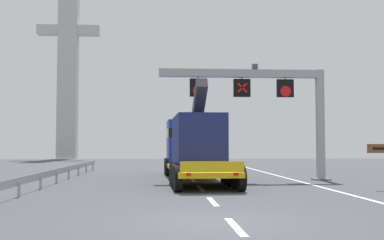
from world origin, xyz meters
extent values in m
plane|color=#424449|center=(0.00, 0.00, 0.00)|extent=(112.00, 112.00, 0.00)
cube|color=silver|center=(0.45, -0.88, 0.01)|extent=(0.20, 2.60, 0.01)
cube|color=silver|center=(0.45, 4.25, 0.01)|extent=(0.20, 2.60, 0.01)
cube|color=silver|center=(0.45, 9.37, 0.01)|extent=(0.20, 2.60, 0.01)
cube|color=silver|center=(0.45, 14.49, 0.01)|extent=(0.20, 2.60, 0.01)
cube|color=silver|center=(0.45, 19.61, 0.01)|extent=(0.20, 2.60, 0.01)
cube|color=silver|center=(0.45, 24.74, 0.01)|extent=(0.20, 2.60, 0.01)
cube|color=silver|center=(0.45, 29.86, 0.01)|extent=(0.20, 2.60, 0.01)
cube|color=silver|center=(0.45, 34.98, 0.01)|extent=(0.20, 2.60, 0.01)
cube|color=silver|center=(0.45, 40.11, 0.01)|extent=(0.20, 2.60, 0.01)
cube|color=silver|center=(6.20, 12.00, 0.01)|extent=(0.20, 63.00, 0.01)
cube|color=#9EA0A5|center=(7.77, 14.14, 3.17)|extent=(0.40, 0.40, 6.33)
cube|color=slate|center=(7.77, 14.14, 0.04)|extent=(0.90, 0.90, 0.08)
cube|color=#9EA0A5|center=(3.23, 14.14, 6.08)|extent=(9.48, 0.44, 0.44)
cube|color=#4C4C51|center=(3.98, 14.14, 6.48)|extent=(0.28, 0.40, 0.28)
cube|color=black|center=(5.74, 14.14, 5.25)|extent=(0.96, 0.24, 1.02)
cube|color=#9EA0A5|center=(5.74, 14.14, 5.81)|extent=(0.08, 0.08, 0.16)
cone|color=red|center=(5.74, 14.01, 5.07)|extent=(0.61, 0.02, 0.61)
cube|color=black|center=(3.23, 14.14, 5.25)|extent=(0.96, 0.24, 1.02)
cube|color=#9EA0A5|center=(3.23, 14.14, 5.81)|extent=(0.08, 0.08, 0.16)
cube|color=red|center=(3.23, 14.01, 5.25)|extent=(0.58, 0.02, 0.58)
cube|color=red|center=(3.23, 14.01, 5.25)|extent=(0.58, 0.02, 0.58)
cube|color=black|center=(0.72, 14.14, 5.25)|extent=(0.96, 0.24, 1.02)
cube|color=#9EA0A5|center=(0.72, 14.14, 5.81)|extent=(0.08, 0.08, 0.16)
cone|color=red|center=(0.72, 14.01, 5.07)|extent=(0.61, 0.02, 0.61)
cube|color=yellow|center=(0.57, 12.28, 0.73)|extent=(3.13, 10.48, 0.24)
cube|color=yellow|center=(0.74, 7.00, 1.10)|extent=(2.66, 0.16, 0.44)
cylinder|color=black|center=(-0.64, 7.74, 0.55)|extent=(0.35, 1.11, 1.10)
cylinder|color=black|center=(2.06, 7.82, 0.55)|extent=(0.35, 1.11, 1.10)
cylinder|color=black|center=(-0.67, 8.79, 0.55)|extent=(0.35, 1.11, 1.10)
cylinder|color=black|center=(2.03, 8.87, 0.55)|extent=(0.35, 1.11, 1.10)
cylinder|color=black|center=(-0.70, 9.84, 0.55)|extent=(0.35, 1.11, 1.10)
cylinder|color=black|center=(2.00, 9.92, 0.55)|extent=(0.35, 1.11, 1.10)
cylinder|color=black|center=(-0.74, 10.89, 0.55)|extent=(0.35, 1.11, 1.10)
cylinder|color=black|center=(1.96, 10.97, 0.55)|extent=(0.35, 1.11, 1.10)
cylinder|color=black|center=(-0.77, 11.93, 0.55)|extent=(0.35, 1.11, 1.10)
cylinder|color=black|center=(1.93, 12.02, 0.55)|extent=(0.35, 1.11, 1.10)
cube|color=#1E38AD|center=(0.35, 19.37, 2.10)|extent=(2.68, 3.28, 3.10)
cube|color=black|center=(0.35, 19.37, 2.80)|extent=(2.70, 3.30, 0.60)
cylinder|color=black|center=(-0.97, 20.21, 0.55)|extent=(0.37, 1.11, 1.10)
cylinder|color=black|center=(1.61, 20.29, 0.55)|extent=(0.37, 1.11, 1.10)
cylinder|color=black|center=(-0.90, 18.21, 0.55)|extent=(0.37, 1.11, 1.10)
cylinder|color=black|center=(1.67, 18.29, 0.55)|extent=(0.37, 1.11, 1.10)
cube|color=navy|center=(0.56, 12.68, 2.20)|extent=(2.56, 5.79, 2.70)
cube|color=#2D2D33|center=(0.59, 11.82, 4.15)|extent=(0.65, 2.96, 2.29)
cube|color=red|center=(-0.24, 6.93, 0.80)|extent=(0.20, 0.07, 0.12)
cube|color=red|center=(1.72, 6.99, 0.80)|extent=(0.20, 0.07, 0.12)
cube|color=#999EA3|center=(-6.82, 12.49, 0.60)|extent=(0.04, 28.99, 0.32)
cube|color=#999EA3|center=(-6.76, 6.05, 0.30)|extent=(0.10, 0.10, 0.60)
cube|color=#999EA3|center=(-6.76, 9.27, 0.30)|extent=(0.10, 0.10, 0.60)
cube|color=#999EA3|center=(-6.76, 12.49, 0.30)|extent=(0.10, 0.10, 0.60)
cube|color=#999EA3|center=(-6.76, 15.71, 0.30)|extent=(0.10, 0.10, 0.60)
cube|color=#999EA3|center=(-6.76, 18.93, 0.30)|extent=(0.10, 0.10, 0.60)
cube|color=#999EA3|center=(-6.76, 22.15, 0.30)|extent=(0.10, 0.10, 0.60)
cube|color=#999EA3|center=(-6.76, 25.37, 0.30)|extent=(0.10, 0.10, 0.60)
cube|color=#B7B7B2|center=(-15.09, 57.44, 15.26)|extent=(2.80, 2.00, 30.53)
cube|color=#B7B7B2|center=(-15.09, 57.44, 18.93)|extent=(9.00, 1.60, 1.40)
camera|label=1|loc=(-1.37, -12.35, 1.99)|focal=44.05mm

